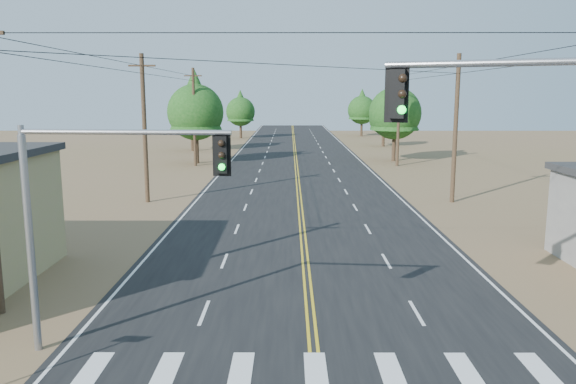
{
  "coord_description": "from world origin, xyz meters",
  "views": [
    {
      "loc": [
        -0.71,
        -6.0,
        7.3
      ],
      "look_at": [
        -0.77,
        15.86,
        3.5
      ],
      "focal_mm": 35.0,
      "sensor_mm": 36.0,
      "label": 1
    }
  ],
  "objects": [
    {
      "name": "road",
      "position": [
        0.0,
        30.0,
        0.01
      ],
      "size": [
        15.0,
        200.0,
        0.02
      ],
      "primitive_type": "cube",
      "color": "black",
      "rests_on": "ground"
    },
    {
      "name": "utility_pole_left_mid",
      "position": [
        -10.5,
        32.0,
        5.12
      ],
      "size": [
        1.8,
        0.3,
        10.0
      ],
      "color": "#4C3826",
      "rests_on": "ground"
    },
    {
      "name": "utility_pole_left_far",
      "position": [
        -10.5,
        52.0,
        5.12
      ],
      "size": [
        1.8,
        0.3,
        10.0
      ],
      "color": "#4C3826",
      "rests_on": "ground"
    },
    {
      "name": "utility_pole_right_mid",
      "position": [
        10.5,
        32.0,
        5.12
      ],
      "size": [
        1.8,
        0.3,
        10.0
      ],
      "color": "#4C3826",
      "rests_on": "ground"
    },
    {
      "name": "utility_pole_right_far",
      "position": [
        10.5,
        52.0,
        5.12
      ],
      "size": [
        1.8,
        0.3,
        10.0
      ],
      "color": "#4C3826",
      "rests_on": "ground"
    },
    {
      "name": "signal_mast_left",
      "position": [
        -6.29,
        9.09,
        4.43
      ],
      "size": [
        5.88,
        0.83,
        6.49
      ],
      "rotation": [
        0.0,
        0.0,
        -0.09
      ],
      "color": "gray",
      "rests_on": "ground"
    },
    {
      "name": "tree_left_near",
      "position": [
        -10.71,
        54.19,
        6.08
      ],
      "size": [
        5.97,
        5.97,
        9.94
      ],
      "color": "#3F2D1E",
      "rests_on": "ground"
    },
    {
      "name": "tree_left_mid",
      "position": [
        -13.5,
        67.91,
        5.94
      ],
      "size": [
        5.83,
        5.83,
        9.71
      ],
      "color": "#3F2D1E",
      "rests_on": "ground"
    },
    {
      "name": "tree_left_far",
      "position": [
        -9.0,
        89.71,
        4.98
      ],
      "size": [
        4.89,
        4.89,
        8.14
      ],
      "color": "#3F2D1E",
      "rests_on": "ground"
    },
    {
      "name": "tree_right_near",
      "position": [
        10.92,
        56.35,
        5.87
      ],
      "size": [
        5.75,
        5.75,
        9.59
      ],
      "color": "#3F2D1E",
      "rests_on": "ground"
    },
    {
      "name": "tree_right_mid",
      "position": [
        12.72,
        74.36,
        4.29
      ],
      "size": [
        4.21,
        4.21,
        7.01
      ],
      "color": "#3F2D1E",
      "rests_on": "ground"
    },
    {
      "name": "tree_right_far",
      "position": [
        12.19,
        94.77,
        5.13
      ],
      "size": [
        5.03,
        5.03,
        8.39
      ],
      "color": "#3F2D1E",
      "rests_on": "ground"
    }
  ]
}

